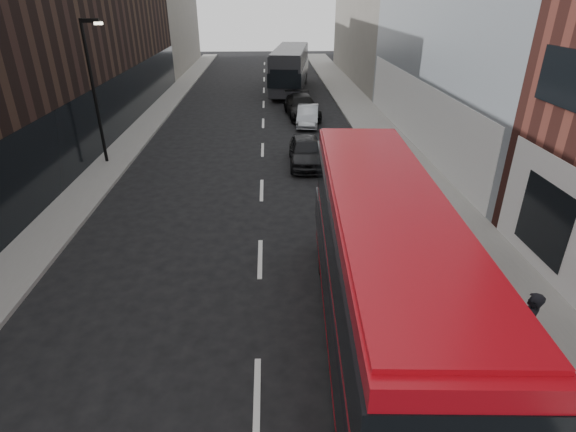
{
  "coord_description": "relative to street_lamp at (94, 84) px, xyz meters",
  "views": [
    {
      "loc": [
        0.38,
        -5.2,
        8.18
      ],
      "look_at": [
        0.88,
        6.23,
        2.5
      ],
      "focal_mm": 28.0,
      "sensor_mm": 36.0,
      "label": 1
    }
  ],
  "objects": [
    {
      "name": "building_left_far",
      "position": [
        -3.28,
        34.0,
        2.32
      ],
      "size": [
        5.0,
        20.0,
        13.0
      ],
      "primitive_type": "cube",
      "color": "slate",
      "rests_on": "ground"
    },
    {
      "name": "car_b",
      "position": [
        11.31,
        7.38,
        -3.52
      ],
      "size": [
        1.85,
        4.15,
        1.33
      ],
      "primitive_type": "imported",
      "rotation": [
        0.0,
        0.0,
        -0.11
      ],
      "color": "#9CA0A5",
      "rests_on": "ground"
    },
    {
      "name": "car_a",
      "position": [
        10.54,
        -0.58,
        -3.44
      ],
      "size": [
        1.87,
        4.41,
        1.49
      ],
      "primitive_type": "imported",
      "rotation": [
        0.0,
        0.0,
        -0.03
      ],
      "color": "black",
      "rests_on": "ground"
    },
    {
      "name": "building_left_mid",
      "position": [
        -3.28,
        12.0,
        2.82
      ],
      "size": [
        5.0,
        24.0,
        14.0
      ],
      "primitive_type": "cube",
      "color": "black",
      "rests_on": "ground"
    },
    {
      "name": "sidewalk_left",
      "position": [
        0.22,
        7.0,
        -4.11
      ],
      "size": [
        2.0,
        80.0,
        0.15
      ],
      "primitive_type": "cube",
      "color": "slate",
      "rests_on": "ground"
    },
    {
      "name": "sidewalk_right",
      "position": [
        15.72,
        7.0,
        -4.11
      ],
      "size": [
        3.0,
        80.0,
        0.15
      ],
      "primitive_type": "cube",
      "color": "slate",
      "rests_on": "ground"
    },
    {
      "name": "pedestrian",
      "position": [
        14.59,
        -15.13,
        -3.07
      ],
      "size": [
        0.83,
        0.81,
        1.93
      ],
      "primitive_type": "imported",
      "rotation": [
        0.0,
        0.0,
        3.86
      ],
      "color": "black",
      "rests_on": "sidewalk_right"
    },
    {
      "name": "red_bus",
      "position": [
        11.16,
        -14.41,
        -1.77
      ],
      "size": [
        3.11,
        10.86,
        4.34
      ],
      "rotation": [
        0.0,
        0.0,
        -0.05
      ],
      "color": "#A70A14",
      "rests_on": "ground"
    },
    {
      "name": "street_lamp",
      "position": [
        0.0,
        0.0,
        0.0
      ],
      "size": [
        1.06,
        0.22,
        7.0
      ],
      "color": "black",
      "rests_on": "sidewalk_left"
    },
    {
      "name": "grey_bus",
      "position": [
        10.69,
        19.67,
        -2.15
      ],
      "size": [
        4.29,
        11.99,
        3.8
      ],
      "rotation": [
        0.0,
        0.0,
        -0.13
      ],
      "color": "black",
      "rests_on": "ground"
    },
    {
      "name": "car_c",
      "position": [
        11.05,
        9.65,
        -3.41
      ],
      "size": [
        2.69,
        5.53,
        1.55
      ],
      "primitive_type": "imported",
      "rotation": [
        0.0,
        0.0,
        0.1
      ],
      "color": "black",
      "rests_on": "ground"
    }
  ]
}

